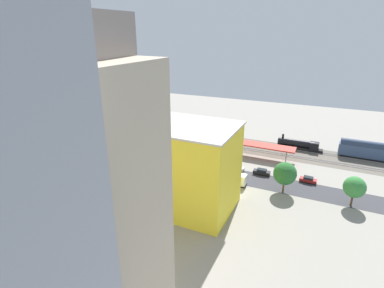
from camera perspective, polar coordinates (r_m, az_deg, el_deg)
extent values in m
plane|color=gray|center=(94.65, 2.36, -3.92)|extent=(188.68, 188.68, 0.00)
cube|color=#665E54|center=(113.59, 6.23, 0.35)|extent=(118.35, 18.67, 0.01)
cube|color=#38383D|center=(91.88, 1.63, -4.72)|extent=(118.16, 12.97, 0.01)
cube|color=#9E9EA8|center=(117.20, 6.82, 1.08)|extent=(117.86, 4.09, 0.12)
cube|color=#9E9EA8|center=(115.89, 6.61, 0.85)|extent=(117.86, 4.09, 0.12)
cube|color=#9E9EA8|center=(111.16, 5.83, -0.01)|extent=(117.86, 4.09, 0.12)
cube|color=#9E9EA8|center=(109.88, 5.60, -0.26)|extent=(117.86, 4.09, 0.12)
cube|color=#B73328|center=(104.88, 4.63, 1.08)|extent=(52.89, 6.79, 0.39)
cylinder|color=slate|center=(100.64, 17.35, -2.10)|extent=(0.30, 0.30, 4.02)
cylinder|color=slate|center=(103.41, 8.70, -0.71)|extent=(0.30, 0.30, 4.02)
cylinder|color=slate|center=(108.44, 0.68, 0.59)|extent=(0.30, 0.30, 4.02)
cylinder|color=slate|center=(115.43, -6.50, 1.74)|extent=(0.30, 0.30, 4.02)
cube|color=black|center=(112.60, 19.65, -0.73)|extent=(15.22, 2.69, 1.00)
cylinder|color=black|center=(112.12, 19.00, 0.20)|extent=(12.24, 2.84, 2.43)
cube|color=black|center=(112.00, 22.04, -0.53)|extent=(3.07, 2.73, 3.32)
cylinder|color=black|center=(111.93, 16.80, 1.47)|extent=(0.70, 0.70, 1.40)
cube|color=black|center=(113.87, 29.85, -2.25)|extent=(14.94, 2.97, 0.60)
cube|color=#384C72|center=(113.14, 30.04, -1.26)|extent=(16.61, 3.64, 3.67)
cylinder|color=#273550|center=(112.47, 30.23, -0.28)|extent=(15.95, 3.62, 3.09)
cube|color=black|center=(116.24, -2.30, 1.11)|extent=(17.92, 3.06, 0.60)
cube|color=#4C7F4C|center=(115.48, -2.32, 2.17)|extent=(19.92, 3.74, 3.94)
cylinder|color=#355935|center=(114.78, -2.33, 3.22)|extent=(19.13, 3.72, 3.08)
cube|color=black|center=(90.15, 21.00, -6.67)|extent=(3.86, 1.96, 0.30)
cube|color=maroon|center=(89.92, 21.05, -6.36)|extent=(4.57, 2.08, 0.78)
cube|color=#1E2328|center=(89.62, 21.10, -5.97)|extent=(2.60, 1.73, 0.57)
cube|color=black|center=(90.09, 16.77, -6.13)|extent=(3.52, 1.84, 0.30)
cube|color=#474C51|center=(89.86, 16.81, -5.84)|extent=(4.18, 1.92, 0.73)
cube|color=#1E2328|center=(89.56, 16.85, -5.44)|extent=(2.35, 1.67, 0.66)
cube|color=black|center=(90.74, 12.98, -5.54)|extent=(4.05, 1.78, 0.30)
cube|color=black|center=(90.48, 13.01, -5.20)|extent=(4.82, 1.87, 0.90)
cube|color=#1E2328|center=(90.17, 13.05, -4.80)|extent=(2.71, 1.62, 0.52)
cube|color=black|center=(91.89, 8.49, -4.85)|extent=(3.57, 1.84, 0.30)
cube|color=silver|center=(91.65, 8.50, -4.54)|extent=(4.24, 1.94, 0.81)
cube|color=#1E2328|center=(91.33, 8.53, -4.11)|extent=(2.41, 1.63, 0.69)
cube|color=black|center=(93.33, 4.80, -4.26)|extent=(3.79, 2.06, 0.30)
cube|color=maroon|center=(93.10, 4.81, -3.97)|extent=(4.49, 2.19, 0.74)
cube|color=#1E2328|center=(92.83, 4.82, -3.61)|extent=(2.56, 1.82, 0.55)
cube|color=black|center=(95.84, 0.75, -3.48)|extent=(4.11, 2.00, 0.30)
cube|color=black|center=(95.60, 0.75, -3.17)|extent=(4.88, 2.12, 0.84)
cube|color=#1E2328|center=(95.29, 0.76, -2.75)|extent=(2.77, 1.78, 0.69)
cube|color=black|center=(98.09, -2.64, -2.90)|extent=(3.83, 2.02, 0.30)
cube|color=black|center=(97.89, -2.65, -2.63)|extent=(4.54, 2.14, 0.72)
cube|color=#1E2328|center=(97.63, -2.65, -2.28)|extent=(2.58, 1.79, 0.57)
cube|color=black|center=(100.85, -6.22, -2.31)|extent=(4.10, 1.97, 0.30)
cube|color=silver|center=(100.64, -6.23, -2.03)|extent=(4.86, 2.09, 0.78)
cube|color=#1E2328|center=(100.36, -6.25, -1.65)|extent=(2.76, 1.73, 0.66)
cube|color=yellow|center=(72.49, -6.07, -3.53)|extent=(36.20, 17.32, 19.88)
cube|color=#B7B2A8|center=(68.91, -6.39, 4.16)|extent=(36.82, 17.94, 0.40)
cube|color=gray|center=(88.35, -19.34, -6.69)|extent=(3.60, 3.60, 1.20)
cube|color=yellow|center=(83.06, -20.49, 1.90)|extent=(1.40, 1.40, 29.17)
cube|color=yellow|center=(72.43, -18.99, 11.87)|extent=(21.50, 8.94, 1.20)
cube|color=gray|center=(83.80, -23.28, 12.43)|extent=(2.95, 2.71, 2.00)
cube|color=black|center=(84.44, 7.10, -7.17)|extent=(9.32, 2.97, 0.50)
cube|color=silver|center=(83.35, 7.88, -6.33)|extent=(7.10, 3.04, 2.77)
cube|color=#334C8C|center=(84.83, 4.95, -5.78)|extent=(2.45, 2.66, 2.53)
cube|color=black|center=(86.24, 0.14, -6.35)|extent=(8.69, 2.69, 0.50)
cube|color=silver|center=(85.05, 0.76, -5.45)|extent=(6.68, 2.79, 3.00)
cube|color=#334C8C|center=(86.94, -1.79, -5.05)|extent=(2.18, 2.50, 2.41)
cube|color=black|center=(85.18, 1.38, -6.73)|extent=(10.15, 2.51, 0.50)
cube|color=silver|center=(84.10, 2.10, -5.84)|extent=(7.98, 2.66, 2.85)
cube|color=#334C8C|center=(85.80, -1.11, -5.48)|extent=(2.27, 2.46, 2.26)
cylinder|color=brown|center=(82.55, 16.86, -7.62)|extent=(0.47, 0.47, 3.20)
sphere|color=#28662D|center=(80.91, 17.13, -5.34)|extent=(5.88, 5.88, 5.88)
cylinder|color=brown|center=(91.09, -6.26, -4.03)|extent=(0.36, 0.36, 3.03)
sphere|color=#38843D|center=(89.68, -6.34, -2.02)|extent=(5.57, 5.57, 5.57)
cylinder|color=brown|center=(82.79, 27.93, -9.24)|extent=(0.47, 0.47, 3.21)
sphere|color=#38843D|center=(81.28, 28.33, -7.17)|extent=(5.10, 5.10, 5.10)
cylinder|color=#333333|center=(95.48, -10.28, -1.95)|extent=(0.16, 0.16, 6.35)
cube|color=black|center=(94.14, -10.42, 0.08)|extent=(0.36, 0.36, 0.90)
sphere|color=red|center=(94.15, -10.54, 0.27)|extent=(0.20, 0.20, 0.20)
cube|color=#B7A88E|center=(38.86, -20.31, -13.84)|extent=(17.96, 15.79, 37.19)
cube|color=gray|center=(40.70, -29.16, -10.06)|extent=(22.73, 17.97, 41.55)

